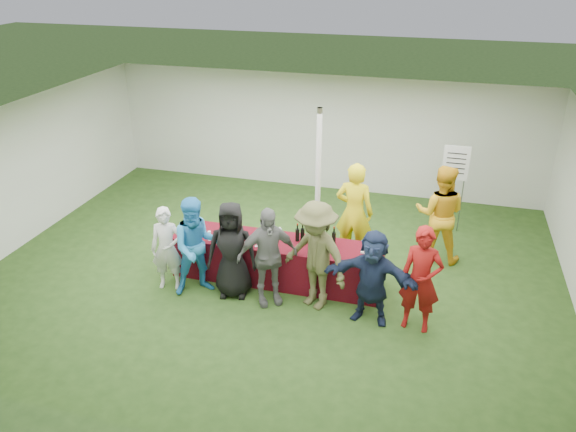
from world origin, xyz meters
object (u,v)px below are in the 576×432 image
(wine_list_sign, at_px, (455,170))
(customer_0, at_px, (167,249))
(staff_back, at_px, (440,214))
(customer_1, at_px, (197,246))
(serving_table, at_px, (277,260))
(customer_5, at_px, (372,277))
(customer_4, at_px, (316,256))
(customer_2, at_px, (232,250))
(customer_6, at_px, (421,280))
(dump_bucket, at_px, (373,256))
(staff_pourer, at_px, (354,213))
(customer_3, at_px, (267,257))

(wine_list_sign, xyz_separation_m, customer_0, (-4.52, -3.48, -0.58))
(staff_back, bearing_deg, wine_list_sign, -96.37)
(customer_1, bearing_deg, serving_table, -1.08)
(customer_0, height_order, customer_5, customer_5)
(wine_list_sign, relative_size, customer_4, 0.99)
(customer_2, distance_m, customer_6, 3.01)
(customer_1, relative_size, customer_6, 1.01)
(dump_bucket, distance_m, staff_back, 1.97)
(staff_pourer, height_order, customer_4, staff_pourer)
(staff_back, bearing_deg, customer_1, 32.83)
(dump_bucket, bearing_deg, staff_back, 60.59)
(customer_3, bearing_deg, customer_4, -23.90)
(wine_list_sign, height_order, customer_3, wine_list_sign)
(customer_4, bearing_deg, dump_bucket, 49.67)
(serving_table, bearing_deg, customer_6, -16.94)
(customer_3, bearing_deg, customer_0, 148.64)
(staff_back, distance_m, customer_2, 3.83)
(customer_1, bearing_deg, dump_bucket, -22.79)
(serving_table, relative_size, staff_back, 1.96)
(customer_4, height_order, customer_5, customer_4)
(staff_pourer, bearing_deg, staff_back, -158.93)
(customer_4, bearing_deg, wine_list_sign, 85.33)
(wine_list_sign, xyz_separation_m, customer_6, (-0.39, -3.51, -0.47))
(staff_pourer, distance_m, customer_5, 1.91)
(customer_4, bearing_deg, customer_5, 16.92)
(customer_1, height_order, customer_5, customer_1)
(customer_1, height_order, customer_2, customer_1)
(dump_bucket, height_order, customer_4, customer_4)
(staff_back, relative_size, customer_2, 1.11)
(dump_bucket, height_order, customer_3, customer_3)
(customer_0, bearing_deg, customer_4, -11.31)
(staff_pourer, bearing_deg, customer_6, 130.71)
(dump_bucket, distance_m, customer_2, 2.27)
(wine_list_sign, bearing_deg, customer_1, -138.85)
(serving_table, xyz_separation_m, customer_5, (1.72, -0.74, 0.39))
(customer_4, distance_m, customer_6, 1.63)
(wine_list_sign, bearing_deg, customer_2, -135.10)
(customer_6, bearing_deg, customer_5, -174.22)
(wine_list_sign, height_order, staff_back, staff_back)
(customer_0, xyz_separation_m, customer_3, (1.74, 0.01, 0.11))
(customer_1, bearing_deg, wine_list_sign, 8.66)
(dump_bucket, relative_size, customer_1, 0.14)
(dump_bucket, xyz_separation_m, staff_back, (0.97, 1.71, 0.08))
(customer_0, xyz_separation_m, customer_6, (4.12, -0.03, 0.11))
(serving_table, relative_size, customer_1, 2.12)
(customer_4, distance_m, customer_5, 0.93)
(dump_bucket, xyz_separation_m, customer_3, (-1.60, -0.47, -0.00))
(staff_pourer, relative_size, customer_5, 1.23)
(customer_1, relative_size, customer_3, 1.01)
(dump_bucket, bearing_deg, wine_list_sign, 68.66)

